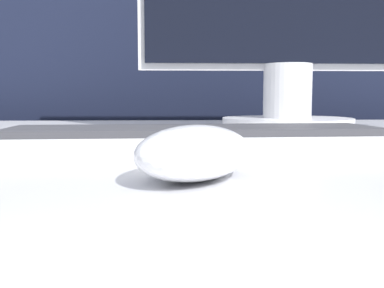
# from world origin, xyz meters

# --- Properties ---
(partition_panel) EXTENTS (5.00, 0.03, 1.34)m
(partition_panel) POSITION_xyz_m (0.00, 0.71, 0.67)
(partition_panel) COLOR black
(partition_panel) RESTS_ON ground_plane
(computer_mouse_near) EXTENTS (0.12, 0.14, 0.04)m
(computer_mouse_near) POSITION_xyz_m (-0.04, -0.23, 0.79)
(computer_mouse_near) COLOR white
(computer_mouse_near) RESTS_ON desk
(keyboard) EXTENTS (0.45, 0.15, 0.02)m
(keyboard) POSITION_xyz_m (-0.03, -0.03, 0.78)
(keyboard) COLOR silver
(keyboard) RESTS_ON desk
(monitor) EXTENTS (0.54, 0.24, 0.45)m
(monitor) POSITION_xyz_m (0.16, 0.27, 1.00)
(monitor) COLOR silver
(monitor) RESTS_ON desk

